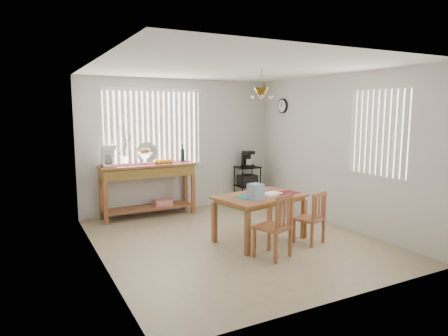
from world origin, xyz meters
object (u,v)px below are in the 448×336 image
cart_items (247,159)px  chair_right (311,218)px  chair_left (275,227)px  wire_cart (247,182)px  dining_table (260,201)px  sideboard (149,177)px

cart_items → chair_right: (-0.46, -2.65, -0.58)m
chair_left → chair_right: size_ratio=1.11×
wire_cart → cart_items: (0.00, 0.01, 0.48)m
wire_cart → dining_table: wire_cart is taller
dining_table → cart_items: bearing=63.9°
wire_cart → dining_table: bearing=-116.2°
cart_items → wire_cart: bearing=-90.0°
chair_right → dining_table: bearing=140.2°
cart_items → dining_table: bearing=-116.1°
cart_items → chair_right: bearing=-99.9°
wire_cart → dining_table: (-1.06, -2.15, 0.14)m
dining_table → chair_left: chair_left is taller
wire_cart → cart_items: cart_items is taller
dining_table → chair_right: 0.81m
cart_items → dining_table: (-1.06, -2.16, -0.34)m
cart_items → chair_left: (-1.28, -2.88, -0.53)m
sideboard → wire_cart: sideboard is taller
chair_left → cart_items: bearing=66.1°
wire_cart → chair_left: (-1.28, -2.87, -0.05)m
sideboard → cart_items: bearing=-0.1°
sideboard → chair_left: bearing=-73.2°
dining_table → chair_left: bearing=-107.0°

